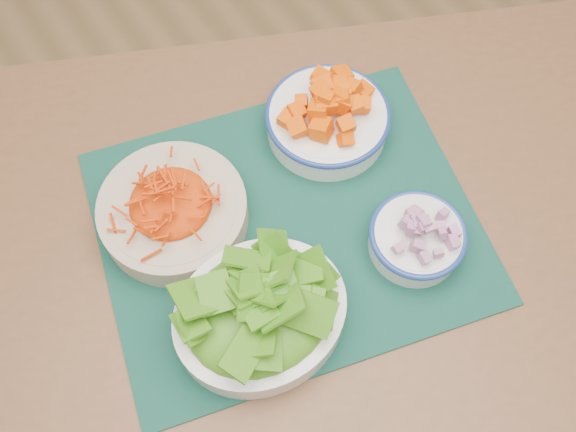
% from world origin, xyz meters
% --- Properties ---
extents(table, '(1.43, 1.23, 0.75)m').
position_xyz_m(table, '(0.03, 0.27, 0.65)').
color(table, brown).
rests_on(table, ground).
extents(placemat, '(0.62, 0.55, 0.00)m').
position_xyz_m(placemat, '(0.02, 0.32, 0.75)').
color(placemat, black).
rests_on(placemat, table).
extents(carrot_bowl, '(0.28, 0.28, 0.08)m').
position_xyz_m(carrot_bowl, '(-0.11, 0.42, 0.79)').
color(carrot_bowl, '#C5B192').
rests_on(carrot_bowl, placemat).
extents(squash_bowl, '(0.21, 0.21, 0.09)m').
position_xyz_m(squash_bowl, '(0.16, 0.42, 0.80)').
color(squash_bowl, white).
rests_on(squash_bowl, placemat).
extents(lettuce_bowl, '(0.24, 0.21, 0.10)m').
position_xyz_m(lettuce_bowl, '(-0.08, 0.22, 0.80)').
color(lettuce_bowl, white).
rests_on(lettuce_bowl, placemat).
extents(onion_bowl, '(0.16, 0.16, 0.07)m').
position_xyz_m(onion_bowl, '(0.15, 0.20, 0.79)').
color(onion_bowl, white).
rests_on(onion_bowl, placemat).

